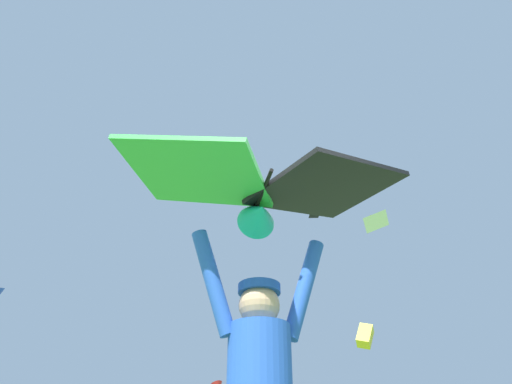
# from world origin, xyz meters

# --- Properties ---
(held_stunt_kite) EXTENTS (1.84, 1.12, 0.41)m
(held_stunt_kite) POSITION_xyz_m (0.37, -0.31, 2.22)
(held_stunt_kite) COLOR black
(distant_kite_orange_mid_left) EXTENTS (0.85, 0.83, 0.34)m
(distant_kite_orange_mid_left) POSITION_xyz_m (10.32, 30.94, 19.45)
(distant_kite_orange_mid_left) COLOR orange
(distant_kite_white_high_left) EXTENTS (0.90, 0.90, 0.34)m
(distant_kite_white_high_left) POSITION_xyz_m (3.93, 9.30, 7.28)
(distant_kite_white_high_left) COLOR white
(distant_kite_magenta_low_right) EXTENTS (1.03, 1.06, 0.38)m
(distant_kite_magenta_low_right) POSITION_xyz_m (2.10, 30.19, 9.65)
(distant_kite_magenta_low_right) COLOR #DB2393
(distant_kite_black_mid_right) EXTENTS (0.97, 0.97, 0.11)m
(distant_kite_black_mid_right) POSITION_xyz_m (4.80, 26.22, 16.99)
(distant_kite_black_mid_right) COLOR black
(distant_kite_yellow_high_right) EXTENTS (1.31, 1.26, 1.55)m
(distant_kite_yellow_high_right) POSITION_xyz_m (7.12, 25.32, 8.48)
(distant_kite_yellow_high_right) COLOR yellow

